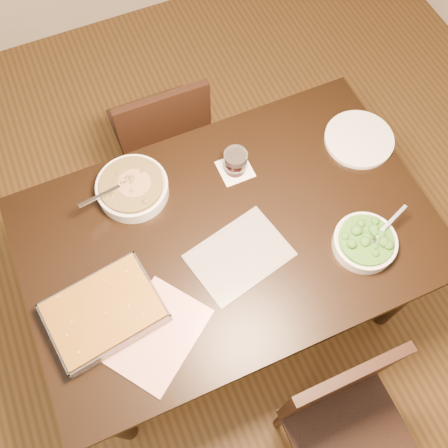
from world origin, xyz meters
name	(u,v)px	position (x,y,z in m)	size (l,w,h in m)	color
ground	(228,298)	(0.00, 0.00, 0.00)	(4.00, 4.00, 0.00)	#422E13
table	(229,244)	(0.00, 0.00, 0.65)	(1.40, 0.90, 0.75)	black
magazine_a	(157,335)	(-0.35, -0.23, 0.75)	(0.31, 0.23, 0.01)	#C0373E
magazine_b	(240,255)	(0.00, -0.09, 0.75)	(0.32, 0.23, 0.01)	#27282F
coaster	(235,169)	(0.12, 0.23, 0.75)	(0.12, 0.12, 0.00)	white
stew_bowl	(132,188)	(-0.25, 0.28, 0.78)	(0.28, 0.25, 0.10)	white
broccoli_bowl	(365,242)	(0.40, -0.22, 0.78)	(0.24, 0.21, 0.08)	white
baking_dish	(104,312)	(-0.47, -0.11, 0.78)	(0.38, 0.30, 0.06)	silver
wine_tumbler	(235,162)	(0.12, 0.23, 0.80)	(0.08, 0.08, 0.09)	black
dinner_plate	(359,139)	(0.60, 0.16, 0.76)	(0.26, 0.26, 0.02)	silver
chair_near	(345,419)	(0.14, -0.68, 0.47)	(0.40, 0.40, 0.84)	black
chair_far	(162,134)	(-0.02, 0.69, 0.46)	(0.39, 0.39, 0.83)	black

